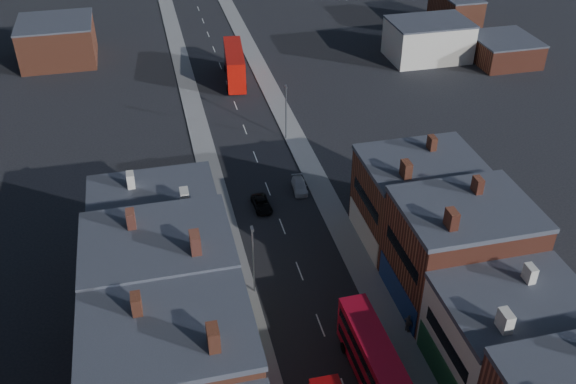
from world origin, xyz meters
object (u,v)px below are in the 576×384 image
bus_2 (234,64)px  car_2 (262,204)px  ped_3 (408,323)px  bus_1 (373,359)px  car_3 (299,186)px

bus_2 → car_2: 37.19m
car_2 → ped_3: bearing=-71.0°
bus_1 → car_2: (-4.02, 27.33, -2.00)m
bus_2 → car_3: 34.46m
bus_1 → car_2: bus_1 is taller
bus_2 → car_3: (2.30, -34.31, -2.34)m
bus_1 → bus_2: 64.33m
car_3 → ped_3: bearing=-76.3°
bus_2 → ped_3: (6.20, -59.87, -1.84)m
car_3 → ped_3: ped_3 is taller
bus_1 → car_3: size_ratio=2.69×
bus_2 → car_3: bus_2 is taller
bus_2 → ped_3: bearing=-77.9°
ped_3 → bus_1: bearing=106.7°
bus_1 → car_2: bearing=97.0°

